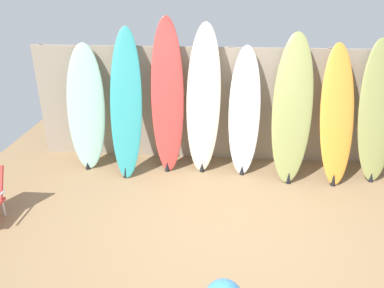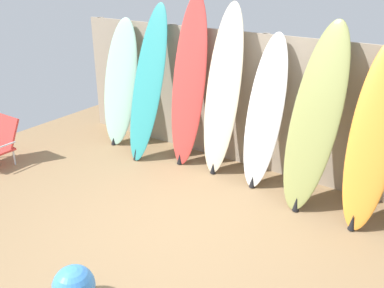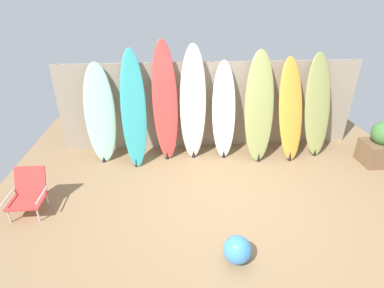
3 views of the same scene
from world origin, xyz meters
TOP-DOWN VIEW (x-y plane):
  - ground at (0.00, 0.00)m, footprint 7.68×7.68m
  - fence_back at (-0.00, 2.01)m, footprint 6.08×0.11m
  - surfboard_seafoam_0 at (-2.16, 1.66)m, footprint 0.64×0.63m
  - surfboard_teal_1 at (-1.51, 1.53)m, footprint 0.52×0.82m
  - surfboard_red_2 at (-0.91, 1.68)m, footprint 0.54×0.60m
  - surfboard_cream_3 at (-0.38, 1.67)m, footprint 0.54×0.50m
  - surfboard_white_4 at (0.23, 1.65)m, footprint 0.47×0.55m
  - surfboard_olive_5 at (0.89, 1.53)m, footprint 0.62×0.79m
  - surfboard_orange_6 at (1.52, 1.52)m, footprint 0.53×0.78m
  - surfboard_olive_7 at (2.10, 1.63)m, footprint 0.55×0.65m

SIDE VIEW (x-z plane):
  - ground at x=0.00m, z-range 0.00..0.00m
  - fence_back at x=0.00m, z-range 0.00..1.80m
  - surfboard_white_4 at x=0.23m, z-range -0.01..1.85m
  - surfboard_seafoam_0 at x=-2.16m, z-range -0.01..1.86m
  - surfboard_orange_6 at x=1.52m, z-range -0.01..1.92m
  - surfboard_olive_7 at x=2.10m, z-range -0.01..1.98m
  - surfboard_olive_5 at x=0.89m, z-range -0.01..2.06m
  - surfboard_teal_1 at x=-1.51m, z-range -0.02..2.09m
  - surfboard_cream_3 at x=-0.38m, z-range -0.01..2.17m
  - surfboard_red_2 at x=-0.91m, z-range -0.01..2.24m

